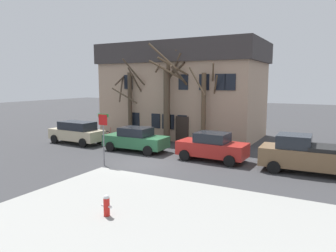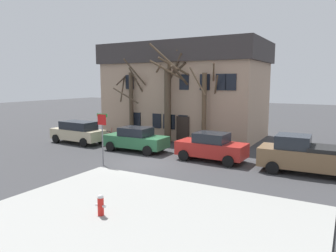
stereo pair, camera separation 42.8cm
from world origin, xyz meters
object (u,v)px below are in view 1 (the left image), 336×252
object	(u,v)px
tree_bare_end	(204,106)
street_sign_pole	(103,130)
building_main	(183,89)
bicycle_leaning	(113,135)
tree_bare_near	(130,101)
fire_hydrant	(107,205)
pickup_truck_brown	(312,155)
tree_bare_mid	(169,89)
car_beige_wagon	(77,132)
car_green_sedan	(136,139)
tree_bare_far	(168,100)
car_red_sedan	(212,147)

from	to	relation	value
tree_bare_end	street_sign_pole	size ratio (longest dim) A/B	2.05
building_main	bicycle_leaning	world-z (taller)	building_main
tree_bare_near	fire_hydrant	distance (m)	16.61
pickup_truck_brown	tree_bare_end	bearing A→B (deg)	152.47
tree_bare_mid	car_beige_wagon	distance (m)	8.06
car_beige_wagon	fire_hydrant	distance (m)	14.89
tree_bare_end	car_green_sedan	xyz separation A→B (m)	(-3.49, -3.95, -2.18)
tree_bare_mid	car_green_sedan	size ratio (longest dim) A/B	1.72
tree_bare_mid	fire_hydrant	size ratio (longest dim) A/B	10.20
building_main	pickup_truck_brown	xyz separation A→B (m)	(11.50, -7.99, -3.17)
tree_bare_far	fire_hydrant	world-z (taller)	tree_bare_far
street_sign_pole	bicycle_leaning	xyz separation A→B (m)	(-4.81, 6.91, -1.73)
car_green_sedan	fire_hydrant	xyz separation A→B (m)	(5.44, -9.83, -0.32)
bicycle_leaning	tree_bare_far	bearing A→B (deg)	12.28
building_main	tree_bare_far	world-z (taller)	building_main
fire_hydrant	tree_bare_near	bearing A→B (deg)	122.36
pickup_truck_brown	tree_bare_far	bearing A→B (deg)	159.98
building_main	fire_hydrant	bearing A→B (deg)	-72.29
car_beige_wagon	car_red_sedan	bearing A→B (deg)	-0.68
pickup_truck_brown	bicycle_leaning	bearing A→B (deg)	169.46
tree_bare_far	car_red_sedan	distance (m)	6.89
tree_bare_far	fire_hydrant	xyz separation A→B (m)	(4.91, -13.64, -2.86)
tree_bare_end	tree_bare_mid	bearing A→B (deg)	170.67
tree_bare_near	pickup_truck_brown	size ratio (longest dim) A/B	1.23
tree_bare_mid	car_green_sedan	bearing A→B (deg)	-92.67
tree_bare_end	bicycle_leaning	bearing A→B (deg)	-171.31
building_main	car_red_sedan	distance (m)	10.38
fire_hydrant	street_sign_pole	distance (m)	7.65
car_red_sedan	fire_hydrant	world-z (taller)	car_red_sedan
car_beige_wagon	pickup_truck_brown	distance (m)	16.93
car_beige_wagon	bicycle_leaning	xyz separation A→B (m)	(1.42, 2.67, -0.54)
tree_bare_end	bicycle_leaning	xyz separation A→B (m)	(-7.71, -1.18, -2.65)
tree_bare_far	fire_hydrant	bearing A→B (deg)	-70.19
tree_bare_far	tree_bare_end	xyz separation A→B (m)	(2.96, 0.14, -0.35)
pickup_truck_brown	tree_bare_mid	bearing A→B (deg)	157.43
fire_hydrant	pickup_truck_brown	bearing A→B (deg)	58.99
pickup_truck_brown	bicycle_leaning	world-z (taller)	pickup_truck_brown
tree_bare_mid	pickup_truck_brown	world-z (taller)	tree_bare_mid
tree_bare_end	bicycle_leaning	distance (m)	8.24
tree_bare_mid	car_red_sedan	size ratio (longest dim) A/B	1.83
tree_bare_near	building_main	bearing A→B (deg)	51.08
tree_bare_end	pickup_truck_brown	distance (m)	9.03
tree_bare_mid	car_red_sedan	world-z (taller)	tree_bare_mid
tree_bare_near	pickup_truck_brown	world-z (taller)	tree_bare_near
fire_hydrant	car_red_sedan	bearing A→B (deg)	88.67
street_sign_pole	tree_bare_end	bearing A→B (deg)	70.28
car_green_sedan	bicycle_leaning	bearing A→B (deg)	146.73
building_main	car_beige_wagon	distance (m)	10.02
tree_bare_far	tree_bare_near	bearing A→B (deg)	176.96
car_red_sedan	street_sign_pole	distance (m)	6.64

